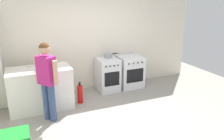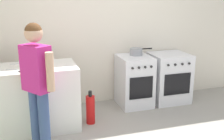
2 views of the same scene
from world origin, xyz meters
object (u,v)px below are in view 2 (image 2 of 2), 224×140
(oven_right, at_px, (169,77))
(fire_extinguisher, at_px, (90,109))
(pot, at_px, (136,52))
(person, at_px, (37,78))
(knife_paring, at_px, (20,72))
(oven_left, at_px, (134,81))
(knife_carving, at_px, (23,63))
(knife_chef, at_px, (19,69))

(oven_right, bearing_deg, fire_extinguisher, -162.50)
(pot, distance_m, person, 1.97)
(knife_paring, bearing_deg, oven_left, 19.03)
(oven_left, relative_size, knife_carving, 2.57)
(oven_left, height_order, knife_paring, knife_paring)
(person, xyz_separation_m, fire_extinguisher, (0.74, 0.50, -0.69))
(person, distance_m, fire_extinguisher, 1.13)
(oven_left, height_order, oven_right, same)
(pot, bearing_deg, oven_right, -7.40)
(knife_chef, relative_size, knife_carving, 0.93)
(oven_right, bearing_deg, person, -156.48)
(oven_right, xyz_separation_m, person, (-2.25, -0.98, 0.48))
(knife_chef, relative_size, knife_paring, 1.46)
(oven_right, xyz_separation_m, knife_paring, (-2.43, -0.62, 0.48))
(oven_left, xyz_separation_m, pot, (0.06, 0.08, 0.48))
(oven_right, height_order, knife_carving, knife_carving)
(knife_chef, height_order, knife_paring, same)
(knife_chef, distance_m, knife_paring, 0.11)
(knife_carving, bearing_deg, oven_left, 5.52)
(knife_chef, height_order, fire_extinguisher, knife_chef)
(oven_left, distance_m, pot, 0.49)
(knife_carving, height_order, fire_extinguisher, knife_carving)
(fire_extinguisher, bearing_deg, oven_left, 28.78)
(knife_paring, height_order, person, person)
(knife_chef, relative_size, fire_extinguisher, 0.62)
(oven_left, distance_m, fire_extinguisher, 1.01)
(fire_extinguisher, bearing_deg, knife_paring, -171.39)
(oven_right, relative_size, pot, 2.18)
(oven_left, distance_m, knife_paring, 1.95)
(knife_carving, bearing_deg, knife_chef, -99.00)
(pot, distance_m, fire_extinguisher, 1.28)
(pot, height_order, knife_chef, pot)
(knife_carving, distance_m, person, 0.82)
(pot, xyz_separation_m, knife_chef, (-1.86, -0.58, -0.00))
(pot, bearing_deg, oven_left, -125.83)
(pot, xyz_separation_m, fire_extinguisher, (-0.93, -0.55, -0.69))
(pot, relative_size, fire_extinguisher, 0.78)
(knife_carving, relative_size, fire_extinguisher, 0.66)
(pot, relative_size, knife_chef, 1.27)
(pot, relative_size, knife_carving, 1.18)
(pot, xyz_separation_m, knife_paring, (-1.84, -0.69, -0.00))
(oven_left, bearing_deg, pot, 54.17)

